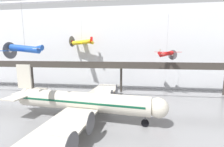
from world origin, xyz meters
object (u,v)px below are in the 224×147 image
object	(u,v)px
suspended_plane_red_highwing	(166,54)
suspended_plane_blue_trainer	(25,49)
suspended_plane_yellow_lowwing	(82,42)
airliner_silver_main	(81,102)

from	to	relation	value
suspended_plane_red_highwing	suspended_plane_blue_trainer	world-z (taller)	suspended_plane_blue_trainer
suspended_plane_yellow_lowwing	suspended_plane_blue_trainer	bearing A→B (deg)	99.17
airliner_silver_main	suspended_plane_red_highwing	size ratio (longest dim) A/B	2.98
airliner_silver_main	suspended_plane_red_highwing	bearing A→B (deg)	48.23
airliner_silver_main	suspended_plane_yellow_lowwing	world-z (taller)	suspended_plane_yellow_lowwing
airliner_silver_main	suspended_plane_blue_trainer	xyz separation A→B (m)	(-8.18, -3.00, 9.64)
suspended_plane_red_highwing	suspended_plane_blue_trainer	xyz separation A→B (m)	(-26.80, -19.72, 1.07)
suspended_plane_blue_trainer	airliner_silver_main	bearing A→B (deg)	-155.22
suspended_plane_blue_trainer	suspended_plane_red_highwing	bearing A→B (deg)	-139.02
airliner_silver_main	suspended_plane_red_highwing	distance (m)	26.45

